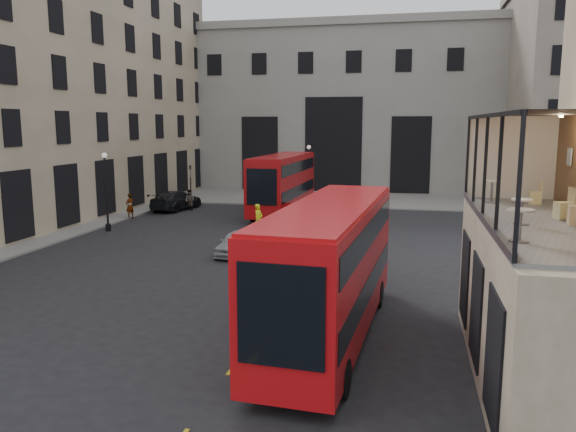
% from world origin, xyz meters
% --- Properties ---
extents(ground, '(140.00, 140.00, 0.00)m').
position_xyz_m(ground, '(0.00, 0.00, 0.00)').
color(ground, black).
rests_on(ground, ground).
extents(host_frontage, '(3.00, 11.00, 4.50)m').
position_xyz_m(host_frontage, '(6.50, 0.00, 2.25)').
color(host_frontage, '#C9B497').
rests_on(host_frontage, ground).
extents(cafe_floor, '(3.00, 10.00, 0.10)m').
position_xyz_m(cafe_floor, '(6.50, 0.00, 4.55)').
color(cafe_floor, slate).
rests_on(cafe_floor, host_frontage).
extents(gateway, '(35.00, 10.60, 18.00)m').
position_xyz_m(gateway, '(-5.00, 47.99, 9.39)').
color(gateway, gray).
rests_on(gateway, ground).
extents(pavement_far, '(40.00, 12.00, 0.12)m').
position_xyz_m(pavement_far, '(-6.00, 38.00, 0.06)').
color(pavement_far, slate).
rests_on(pavement_far, ground).
extents(traffic_light_near, '(0.16, 0.20, 3.80)m').
position_xyz_m(traffic_light_near, '(-1.00, 12.00, 2.42)').
color(traffic_light_near, black).
rests_on(traffic_light_near, ground).
extents(traffic_light_far, '(0.16, 0.20, 3.80)m').
position_xyz_m(traffic_light_far, '(-15.00, 28.00, 2.42)').
color(traffic_light_far, black).
rests_on(traffic_light_far, ground).
extents(street_lamp_a, '(0.36, 0.36, 5.33)m').
position_xyz_m(street_lamp_a, '(-17.00, 18.00, 2.39)').
color(street_lamp_a, black).
rests_on(street_lamp_a, ground).
extents(street_lamp_b, '(0.36, 0.36, 5.33)m').
position_xyz_m(street_lamp_b, '(-6.00, 34.00, 2.39)').
color(street_lamp_b, black).
rests_on(street_lamp_b, ground).
extents(bus_near, '(3.38, 11.77, 4.64)m').
position_xyz_m(bus_near, '(0.50, 2.04, 2.60)').
color(bus_near, red).
rests_on(bus_near, ground).
extents(bus_far, '(3.08, 12.00, 4.76)m').
position_xyz_m(bus_far, '(-7.04, 28.00, 2.67)').
color(bus_far, '#AC0B0E').
rests_on(bus_far, ground).
extents(car_a, '(1.81, 4.07, 1.36)m').
position_xyz_m(car_a, '(-6.29, 13.25, 0.68)').
color(car_a, '#9C9FA3').
rests_on(car_a, ground).
extents(car_b, '(3.56, 4.36, 1.40)m').
position_xyz_m(car_b, '(-4.56, 24.31, 0.70)').
color(car_b, '#B10A12').
rests_on(car_b, ground).
extents(car_c, '(3.13, 5.91, 1.63)m').
position_xyz_m(car_c, '(-16.38, 28.05, 0.82)').
color(car_c, black).
rests_on(car_c, ground).
extents(bicycle, '(1.62, 1.07, 0.81)m').
position_xyz_m(bicycle, '(-2.07, 8.91, 0.40)').
color(bicycle, gray).
rests_on(bicycle, ground).
extents(cyclist, '(0.70, 0.85, 1.98)m').
position_xyz_m(cyclist, '(-6.76, 19.41, 0.99)').
color(cyclist, yellow).
rests_on(cyclist, ground).
extents(pedestrian_a, '(1.03, 0.90, 1.77)m').
position_xyz_m(pedestrian_a, '(-15.08, 27.93, 0.88)').
color(pedestrian_a, gray).
rests_on(pedestrian_a, ground).
extents(pedestrian_b, '(1.47, 1.21, 1.98)m').
position_xyz_m(pedestrian_b, '(-7.06, 34.48, 0.99)').
color(pedestrian_b, gray).
rests_on(pedestrian_b, ground).
extents(pedestrian_c, '(1.19, 0.60, 1.94)m').
position_xyz_m(pedestrian_c, '(-2.20, 33.26, 0.97)').
color(pedestrian_c, gray).
rests_on(pedestrian_c, ground).
extents(pedestrian_d, '(0.72, 0.88, 1.54)m').
position_xyz_m(pedestrian_d, '(0.20, 35.44, 0.77)').
color(pedestrian_d, gray).
rests_on(pedestrian_d, ground).
extents(pedestrian_e, '(0.71, 0.84, 1.96)m').
position_xyz_m(pedestrian_e, '(-17.98, 22.97, 0.98)').
color(pedestrian_e, gray).
rests_on(pedestrian_e, ground).
extents(cafe_table_near, '(0.60, 0.60, 0.75)m').
position_xyz_m(cafe_table_near, '(5.45, -2.88, 5.09)').
color(cafe_table_near, beige).
rests_on(cafe_table_near, cafe_floor).
extents(cafe_table_mid, '(0.55, 0.55, 0.68)m').
position_xyz_m(cafe_table_mid, '(5.91, -0.53, 5.05)').
color(cafe_table_mid, white).
rests_on(cafe_table_mid, cafe_floor).
extents(cafe_table_far, '(0.60, 0.60, 0.75)m').
position_xyz_m(cafe_table_far, '(5.71, 3.73, 5.10)').
color(cafe_table_far, beige).
rests_on(cafe_table_far, cafe_floor).
extents(cafe_chair_c, '(0.52, 0.52, 0.88)m').
position_xyz_m(cafe_chair_c, '(7.27, 0.69, 4.87)').
color(cafe_chair_c, tan).
rests_on(cafe_chair_c, cafe_floor).
extents(cafe_chair_d, '(0.38, 0.38, 0.76)m').
position_xyz_m(cafe_chair_d, '(7.10, 3.74, 4.83)').
color(cafe_chair_d, '#DBC67E').
rests_on(cafe_chair_d, cafe_floor).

